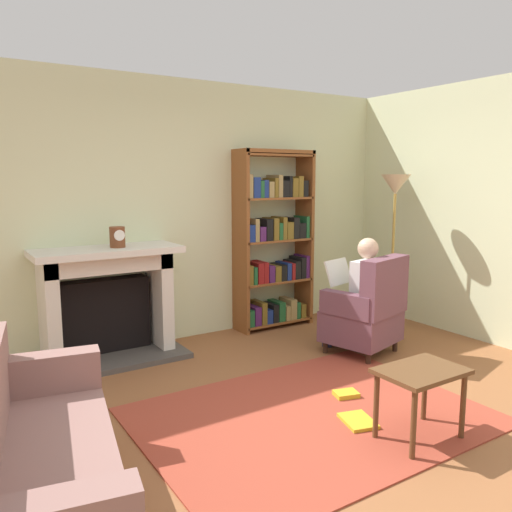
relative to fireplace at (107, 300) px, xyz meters
name	(u,v)px	position (x,y,z in m)	size (l,w,h in m)	color
ground	(339,434)	(0.87, -2.30, -0.57)	(14.00, 14.00, 0.00)	brown
back_wall	(179,212)	(0.87, 0.25, 0.78)	(5.60, 0.10, 2.70)	beige
side_wall_right	(447,210)	(3.52, -1.05, 0.78)	(0.10, 5.20, 2.70)	beige
area_rug	(311,416)	(0.87, -2.00, -0.56)	(2.40, 1.80, 0.01)	#9E3D2B
fireplace	(107,300)	(0.00, 0.00, 0.00)	(1.36, 0.64, 1.07)	#4C4742
mantel_clock	(117,237)	(0.10, -0.10, 0.60)	(0.14, 0.14, 0.19)	brown
bookshelf	(274,242)	(1.93, 0.04, 0.41)	(0.92, 0.32, 2.01)	brown
armchair_reading	(367,311)	(2.16, -1.23, -0.15)	(0.78, 0.76, 0.97)	#331E14
seated_reader	(358,290)	(2.13, -1.12, 0.05)	(0.45, 0.59, 1.14)	silver
sofa_floral	(28,472)	(-1.04, -2.23, -0.25)	(1.01, 1.80, 0.85)	#906760
side_table	(421,381)	(1.27, -2.62, -0.17)	(0.56, 0.39, 0.48)	brown
scattered_books	(353,409)	(1.16, -2.11, -0.54)	(0.47, 0.62, 0.04)	gold
floor_lamp	(395,199)	(2.97, -0.78, 0.91)	(0.32, 0.32, 1.74)	#B7933F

